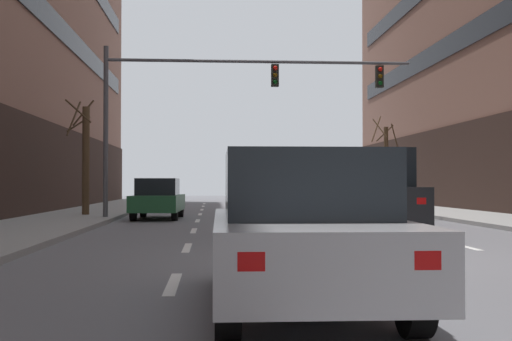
{
  "coord_description": "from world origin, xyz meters",
  "views": [
    {
      "loc": [
        -2.48,
        -12.01,
        1.39
      ],
      "look_at": [
        -0.56,
        16.49,
        1.94
      ],
      "focal_mm": 45.59,
      "sensor_mm": 36.0,
      "label": 1
    }
  ],
  "objects_px": {
    "car_driving_0": "(369,194)",
    "street_tree_0": "(85,157)",
    "car_driving_1": "(302,232)",
    "car_driving_2": "(158,199)",
    "traffic_signal_0": "(218,93)",
    "street_tree_1": "(386,162)"
  },
  "relations": [
    {
      "from": "car_driving_2",
      "to": "street_tree_0",
      "type": "distance_m",
      "value": 3.5
    },
    {
      "from": "car_driving_2",
      "to": "street_tree_1",
      "type": "xyz_separation_m",
      "value": [
        12.08,
        11.4,
        1.81
      ]
    },
    {
      "from": "car_driving_0",
      "to": "car_driving_2",
      "type": "bearing_deg",
      "value": 124.87
    },
    {
      "from": "car_driving_2",
      "to": "car_driving_0",
      "type": "bearing_deg",
      "value": -55.13
    },
    {
      "from": "street_tree_1",
      "to": "traffic_signal_0",
      "type": "bearing_deg",
      "value": -128.37
    },
    {
      "from": "street_tree_0",
      "to": "street_tree_1",
      "type": "relative_size",
      "value": 0.89
    },
    {
      "from": "car_driving_0",
      "to": "street_tree_0",
      "type": "distance_m",
      "value": 13.37
    },
    {
      "from": "car_driving_1",
      "to": "car_driving_2",
      "type": "bearing_deg",
      "value": 99.58
    },
    {
      "from": "car_driving_2",
      "to": "traffic_signal_0",
      "type": "relative_size",
      "value": 0.37
    },
    {
      "from": "car_driving_0",
      "to": "street_tree_0",
      "type": "relative_size",
      "value": 1.01
    },
    {
      "from": "traffic_signal_0",
      "to": "car_driving_1",
      "type": "bearing_deg",
      "value": -87.41
    },
    {
      "from": "car_driving_0",
      "to": "traffic_signal_0",
      "type": "relative_size",
      "value": 0.41
    },
    {
      "from": "traffic_signal_0",
      "to": "street_tree_1",
      "type": "xyz_separation_m",
      "value": [
        9.78,
        12.35,
        -2.19
      ]
    },
    {
      "from": "car_driving_1",
      "to": "traffic_signal_0",
      "type": "bearing_deg",
      "value": 92.59
    },
    {
      "from": "car_driving_0",
      "to": "car_driving_1",
      "type": "xyz_separation_m",
      "value": [
        -3.07,
        -9.44,
        -0.27
      ]
    },
    {
      "from": "car_driving_0",
      "to": "street_tree_0",
      "type": "xyz_separation_m",
      "value": [
        -9.11,
        9.7,
        1.3
      ]
    },
    {
      "from": "car_driving_2",
      "to": "street_tree_1",
      "type": "bearing_deg",
      "value": 43.34
    },
    {
      "from": "car_driving_0",
      "to": "traffic_signal_0",
      "type": "height_order",
      "value": "traffic_signal_0"
    },
    {
      "from": "street_tree_0",
      "to": "car_driving_0",
      "type": "bearing_deg",
      "value": -46.8
    },
    {
      "from": "street_tree_0",
      "to": "street_tree_1",
      "type": "height_order",
      "value": "street_tree_1"
    },
    {
      "from": "car_driving_0",
      "to": "street_tree_0",
      "type": "bearing_deg",
      "value": 133.2
    },
    {
      "from": "car_driving_0",
      "to": "traffic_signal_0",
      "type": "bearing_deg",
      "value": 116.06
    }
  ]
}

